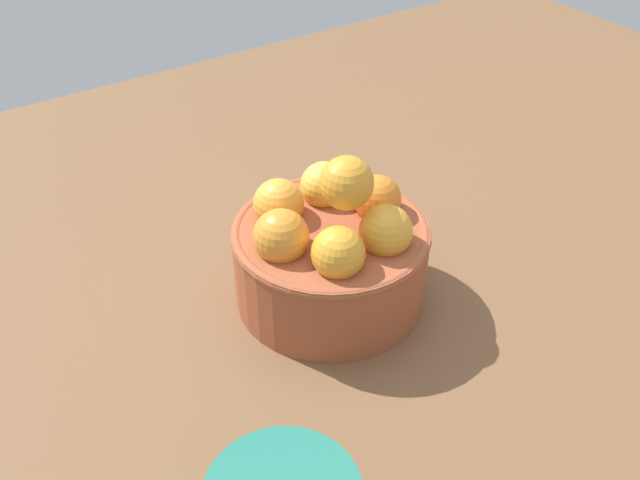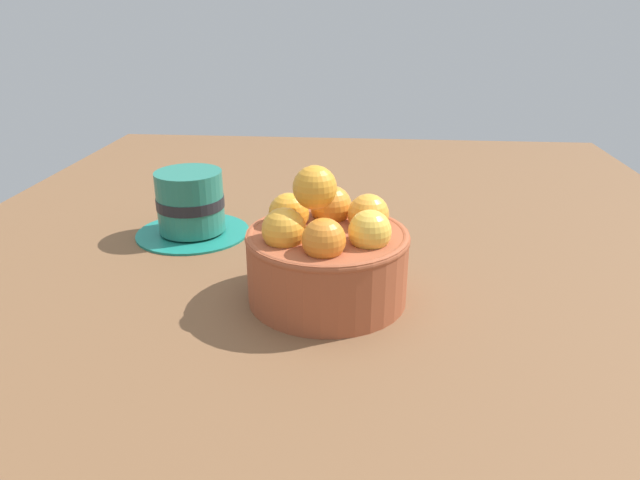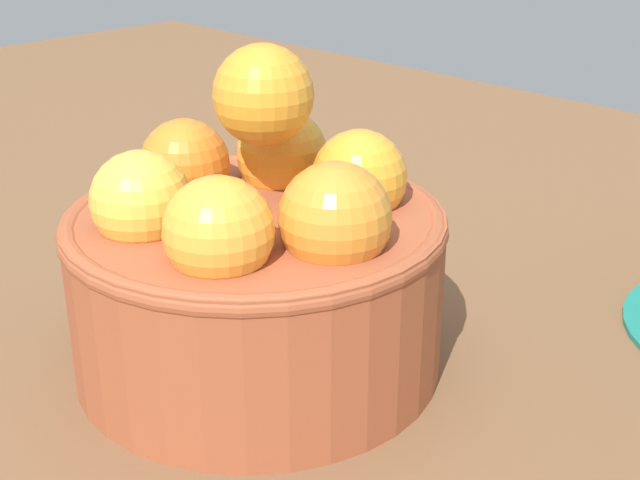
{
  "view_description": "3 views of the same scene",
  "coord_description": "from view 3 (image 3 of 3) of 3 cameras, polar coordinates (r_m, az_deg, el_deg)",
  "views": [
    {
      "loc": [
        27.3,
        38.89,
        42.55
      ],
      "look_at": [
        0.95,
        -0.18,
        6.54
      ],
      "focal_mm": 39.67,
      "sensor_mm": 36.0,
      "label": 1
    },
    {
      "loc": [
        -54.6,
        -3.99,
        29.33
      ],
      "look_at": [
        -0.36,
        0.74,
        6.78
      ],
      "focal_mm": 32.51,
      "sensor_mm": 36.0,
      "label": 2
    },
    {
      "loc": [
        27.29,
        -23.71,
        21.92
      ],
      "look_at": [
        0.67,
        3.38,
        5.38
      ],
      "focal_mm": 50.08,
      "sensor_mm": 36.0,
      "label": 3
    }
  ],
  "objects": [
    {
      "name": "terracotta_bowl",
      "position": [
        0.4,
        -4.03,
        -1.43
      ],
      "size": [
        16.89,
        16.89,
        14.61
      ],
      "color": "#9E4C2D",
      "rests_on": "ground_plane"
    },
    {
      "name": "ground_plane",
      "position": [
        0.43,
        -3.83,
        -9.78
      ],
      "size": [
        155.38,
        106.66,
        3.56
      ],
      "primitive_type": "cube",
      "color": "brown"
    }
  ]
}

